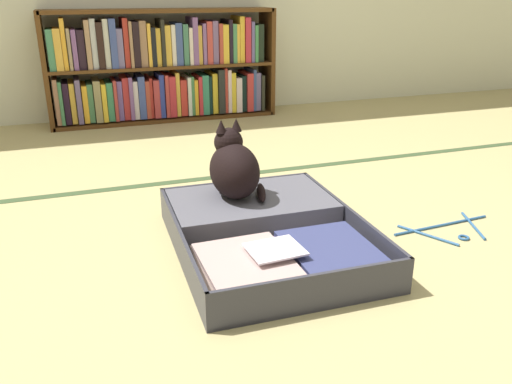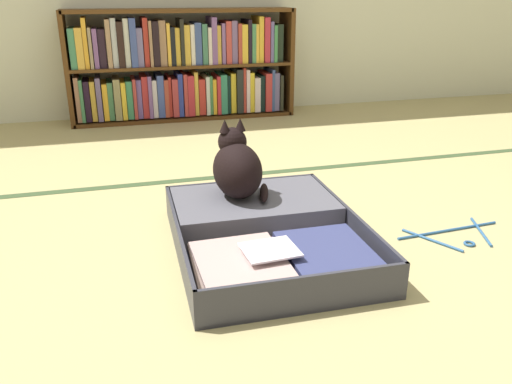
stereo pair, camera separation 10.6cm
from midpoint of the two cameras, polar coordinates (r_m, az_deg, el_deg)
name	(u,v)px [view 1 (the left image)]	position (r m, az deg, el deg)	size (l,w,h in m)	color
ground_plane	(297,269)	(1.71, 2.76, -8.39)	(10.00, 10.00, 0.00)	tan
tatami_border	(220,177)	(2.53, -5.21, 1.67)	(4.80, 0.05, 0.00)	#394F2D
bookshelf	(162,69)	(3.69, -11.08, 13.08)	(1.53, 0.27, 0.73)	#513114
open_suitcase	(264,231)	(1.84, -0.82, -4.31)	(0.64, 0.81, 0.12)	#34353F
black_cat	(233,168)	(1.93, -4.05, 2.60)	(0.23, 0.25, 0.29)	black
clothes_hanger	(449,229)	(2.07, 18.97, -3.89)	(0.44, 0.23, 0.01)	#2C5D93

